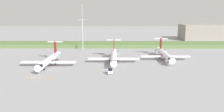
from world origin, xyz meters
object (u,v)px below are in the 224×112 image
safety_cone_rear_marker (52,78)px  regional_jet_second (114,56)px  safety_cone_front_marker (31,78)px  safety_cone_mid_marker (38,78)px  regional_jet_nearest (49,60)px  regional_jet_third (165,54)px  baggage_tug (110,71)px  antenna_mast (83,31)px

safety_cone_rear_marker → regional_jet_second: bearing=52.9°
safety_cone_front_marker → safety_cone_mid_marker: bearing=-10.3°
safety_cone_front_marker → safety_cone_mid_marker: 2.60m
regional_jet_nearest → safety_cone_rear_marker: regional_jet_nearest is taller
regional_jet_third → safety_cone_rear_marker: (-45.21, -33.75, -2.26)m
regional_jet_third → safety_cone_front_marker: (-52.18, -33.43, -2.26)m
regional_jet_third → baggage_tug: bearing=-132.7°
antenna_mast → safety_cone_front_marker: 62.12m
safety_cone_mid_marker → safety_cone_rear_marker: (4.41, 0.15, 0.00)m
regional_jet_nearest → safety_cone_front_marker: 19.97m
safety_cone_front_marker → baggage_tug: bearing=12.7°
baggage_tug → regional_jet_nearest: bearing=152.1°
safety_cone_front_marker → regional_jet_nearest: bearing=87.4°
regional_jet_nearest → regional_jet_third: bearing=14.9°
antenna_mast → safety_cone_mid_marker: antenna_mast is taller
baggage_tug → antenna_mast: bearing=107.7°
baggage_tug → safety_cone_mid_marker: bearing=-165.0°
antenna_mast → regional_jet_third: bearing=-32.3°
antenna_mast → safety_cone_rear_marker: (-2.60, -60.69, -11.06)m
regional_jet_second → safety_cone_front_marker: bearing=-135.5°
safety_cone_front_marker → safety_cone_rear_marker: size_ratio=1.00×
regional_jet_second → safety_cone_rear_marker: regional_jet_second is taller
regional_jet_third → safety_cone_rear_marker: size_ratio=56.36×
safety_cone_front_marker → safety_cone_rear_marker: same height
regional_jet_nearest → antenna_mast: 42.40m
baggage_tug → safety_cone_rear_marker: bearing=-162.3°
regional_jet_third → safety_cone_rear_marker: regional_jet_third is taller
baggage_tug → safety_cone_front_marker: (-26.90, -6.06, -0.73)m
antenna_mast → safety_cone_front_marker: (-9.57, -60.38, -11.06)m
safety_cone_front_marker → safety_cone_mid_marker: same height
regional_jet_third → safety_cone_rear_marker: 56.46m
regional_jet_second → antenna_mast: 38.70m
regional_jet_nearest → baggage_tug: regional_jet_nearest is taller
regional_jet_second → safety_cone_mid_marker: size_ratio=56.36×
safety_cone_front_marker → safety_cone_mid_marker: size_ratio=1.00×
safety_cone_rear_marker → regional_jet_third: bearing=36.7°
baggage_tug → safety_cone_rear_marker: size_ratio=5.82×
regional_jet_third → safety_cone_front_marker: bearing=-147.3°
regional_jet_third → regional_jet_nearest: bearing=-165.1°
safety_cone_front_marker → safety_cone_rear_marker: 6.97m
regional_jet_second → regional_jet_third: bearing=13.8°
regional_jet_nearest → antenna_mast: bearing=77.9°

